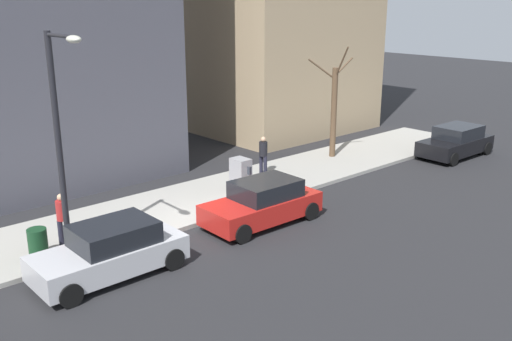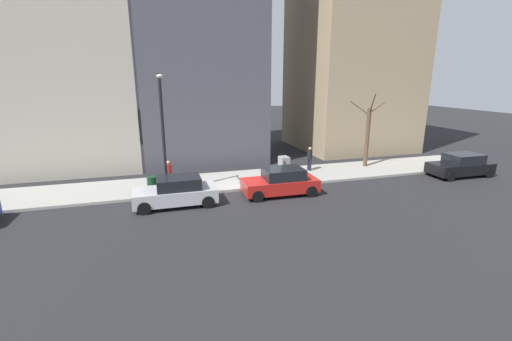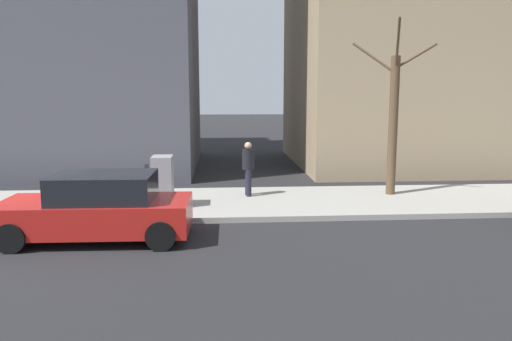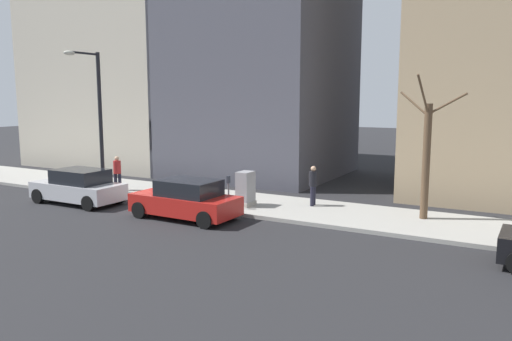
{
  "view_description": "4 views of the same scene",
  "coord_description": "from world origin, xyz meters",
  "px_view_note": "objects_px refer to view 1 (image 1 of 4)",
  "views": [
    {
      "loc": [
        -14.78,
        10.65,
        7.46
      ],
      "look_at": [
        1.29,
        -3.74,
        0.95
      ],
      "focal_mm": 40.0,
      "sensor_mm": 36.0,
      "label": 1
    },
    {
      "loc": [
        -18.51,
        4.85,
        6.4
      ],
      "look_at": [
        1.17,
        -1.05,
        0.85
      ],
      "focal_mm": 24.0,
      "sensor_mm": 36.0,
      "label": 2
    },
    {
      "loc": [
        -12.41,
        -4.55,
        3.35
      ],
      "look_at": [
        0.93,
        -5.52,
        1.21
      ],
      "focal_mm": 35.0,
      "sensor_mm": 36.0,
      "label": 3
    },
    {
      "loc": [
        -16.26,
        -13.21,
        4.62
      ],
      "look_at": [
        1.19,
        -3.52,
        1.68
      ],
      "focal_mm": 35.0,
      "sensor_mm": 36.0,
      "label": 4
    }
  ],
  "objects_px": {
    "parking_meter": "(249,180)",
    "streetlamp": "(61,129)",
    "parked_car_silver": "(111,251)",
    "pedestrian_near_meter": "(263,153)",
    "pedestrian_midblock": "(63,216)",
    "parked_car_black": "(456,142)",
    "utility_box": "(241,177)",
    "parked_car_red": "(263,203)",
    "trash_bin": "(38,243)",
    "bare_tree": "(334,109)"
  },
  "relations": [
    {
      "from": "parking_meter",
      "to": "streetlamp",
      "type": "bearing_deg",
      "value": 91.36
    },
    {
      "from": "parked_car_silver",
      "to": "streetlamp",
      "type": "distance_m",
      "value": 3.66
    },
    {
      "from": "streetlamp",
      "to": "pedestrian_near_meter",
      "type": "height_order",
      "value": "streetlamp"
    },
    {
      "from": "streetlamp",
      "to": "pedestrian_midblock",
      "type": "height_order",
      "value": "streetlamp"
    },
    {
      "from": "parked_car_black",
      "to": "pedestrian_midblock",
      "type": "xyz_separation_m",
      "value": [
        2.4,
        18.97,
        0.35
      ]
    },
    {
      "from": "pedestrian_near_meter",
      "to": "streetlamp",
      "type": "bearing_deg",
      "value": 97.83
    },
    {
      "from": "utility_box",
      "to": "pedestrian_near_meter",
      "type": "relative_size",
      "value": 0.86
    },
    {
      "from": "parked_car_red",
      "to": "utility_box",
      "type": "xyz_separation_m",
      "value": [
        2.52,
        -1.16,
        0.11
      ]
    },
    {
      "from": "parked_car_red",
      "to": "trash_bin",
      "type": "height_order",
      "value": "parked_car_red"
    },
    {
      "from": "parking_meter",
      "to": "pedestrian_midblock",
      "type": "distance_m",
      "value": 6.92
    },
    {
      "from": "parked_car_black",
      "to": "parked_car_red",
      "type": "height_order",
      "value": "same"
    },
    {
      "from": "parked_car_red",
      "to": "parked_car_silver",
      "type": "xyz_separation_m",
      "value": [
        -0.05,
        5.79,
        0.0
      ]
    },
    {
      "from": "parked_car_silver",
      "to": "pedestrian_near_meter",
      "type": "bearing_deg",
      "value": -67.34
    },
    {
      "from": "utility_box",
      "to": "pedestrian_midblock",
      "type": "bearing_deg",
      "value": 90.11
    },
    {
      "from": "parked_car_silver",
      "to": "trash_bin",
      "type": "bearing_deg",
      "value": 28.49
    },
    {
      "from": "parked_car_black",
      "to": "bare_tree",
      "type": "distance_m",
      "value": 6.38
    },
    {
      "from": "parked_car_silver",
      "to": "parking_meter",
      "type": "relative_size",
      "value": 3.11
    },
    {
      "from": "parked_car_silver",
      "to": "bare_tree",
      "type": "height_order",
      "value": "bare_tree"
    },
    {
      "from": "parked_car_red",
      "to": "pedestrian_midblock",
      "type": "distance_m",
      "value": 6.52
    },
    {
      "from": "parked_car_black",
      "to": "pedestrian_midblock",
      "type": "bearing_deg",
      "value": 84.02
    },
    {
      "from": "parked_car_black",
      "to": "trash_bin",
      "type": "distance_m",
      "value": 20.05
    },
    {
      "from": "parked_car_black",
      "to": "pedestrian_near_meter",
      "type": "height_order",
      "value": "pedestrian_near_meter"
    },
    {
      "from": "utility_box",
      "to": "parking_meter",
      "type": "bearing_deg",
      "value": 160.86
    },
    {
      "from": "parked_car_silver",
      "to": "streetlamp",
      "type": "height_order",
      "value": "streetlamp"
    },
    {
      "from": "parked_car_red",
      "to": "pedestrian_near_meter",
      "type": "bearing_deg",
      "value": -41.59
    },
    {
      "from": "bare_tree",
      "to": "pedestrian_near_meter",
      "type": "bearing_deg",
      "value": 89.01
    },
    {
      "from": "parked_car_red",
      "to": "pedestrian_near_meter",
      "type": "height_order",
      "value": "pedestrian_near_meter"
    },
    {
      "from": "parked_car_black",
      "to": "parked_car_red",
      "type": "xyz_separation_m",
      "value": [
        -0.11,
        12.97,
        0.0
      ]
    },
    {
      "from": "streetlamp",
      "to": "pedestrian_near_meter",
      "type": "relative_size",
      "value": 3.92
    },
    {
      "from": "parking_meter",
      "to": "pedestrian_near_meter",
      "type": "height_order",
      "value": "pedestrian_near_meter"
    },
    {
      "from": "parked_car_black",
      "to": "pedestrian_near_meter",
      "type": "bearing_deg",
      "value": 69.21
    },
    {
      "from": "parking_meter",
      "to": "streetlamp",
      "type": "relative_size",
      "value": 0.21
    },
    {
      "from": "utility_box",
      "to": "parked_car_silver",
      "type": "bearing_deg",
      "value": 110.36
    },
    {
      "from": "parking_meter",
      "to": "trash_bin",
      "type": "relative_size",
      "value": 1.5
    },
    {
      "from": "parked_car_black",
      "to": "utility_box",
      "type": "bearing_deg",
      "value": 79.68
    },
    {
      "from": "parked_car_silver",
      "to": "pedestrian_midblock",
      "type": "relative_size",
      "value": 2.53
    },
    {
      "from": "pedestrian_midblock",
      "to": "trash_bin",
      "type": "bearing_deg",
      "value": -167.49
    },
    {
      "from": "pedestrian_near_meter",
      "to": "pedestrian_midblock",
      "type": "bearing_deg",
      "value": 92.33
    },
    {
      "from": "parked_car_red",
      "to": "parking_meter",
      "type": "relative_size",
      "value": 3.14
    },
    {
      "from": "parked_car_red",
      "to": "streetlamp",
      "type": "relative_size",
      "value": 0.65
    },
    {
      "from": "parked_car_black",
      "to": "streetlamp",
      "type": "relative_size",
      "value": 0.65
    },
    {
      "from": "streetlamp",
      "to": "pedestrian_near_meter",
      "type": "xyz_separation_m",
      "value": [
        2.39,
        -9.81,
        -2.93
      ]
    },
    {
      "from": "streetlamp",
      "to": "bare_tree",
      "type": "bearing_deg",
      "value": -80.79
    },
    {
      "from": "parked_car_silver",
      "to": "bare_tree",
      "type": "distance_m",
      "value": 14.49
    },
    {
      "from": "streetlamp",
      "to": "parking_meter",
      "type": "bearing_deg",
      "value": -88.64
    },
    {
      "from": "parking_meter",
      "to": "trash_bin",
      "type": "height_order",
      "value": "parking_meter"
    },
    {
      "from": "parking_meter",
      "to": "bare_tree",
      "type": "relative_size",
      "value": 0.26
    },
    {
      "from": "parking_meter",
      "to": "parked_car_black",
      "type": "bearing_deg",
      "value": -97.36
    },
    {
      "from": "parked_car_black",
      "to": "pedestrian_midblock",
      "type": "relative_size",
      "value": 2.55
    },
    {
      "from": "trash_bin",
      "to": "parked_car_red",
      "type": "bearing_deg",
      "value": -106.93
    }
  ]
}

